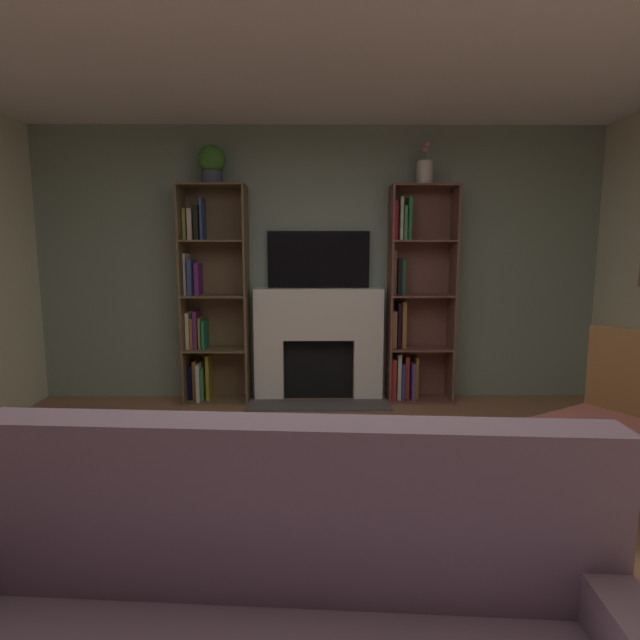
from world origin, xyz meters
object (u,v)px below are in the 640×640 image
(tv, at_px, (318,260))
(vase_with_flowers, at_px, (425,171))
(fireplace, at_px, (319,342))
(potted_plant, at_px, (212,163))
(coffee_table, at_px, (282,526))
(bookshelf_right, at_px, (412,305))
(bookshelf_left, at_px, (209,303))
(armchair, at_px, (619,419))

(tv, distance_m, vase_with_flowers, 1.29)
(fireplace, height_order, tv, tv)
(potted_plant, distance_m, coffee_table, 3.57)
(bookshelf_right, bearing_deg, potted_plant, -178.67)
(bookshelf_right, bearing_deg, coffee_table, -110.23)
(bookshelf_right, xyz_separation_m, coffee_table, (-1.08, -2.94, -0.60))
(vase_with_flowers, bearing_deg, tv, 173.12)
(bookshelf_right, bearing_deg, tv, 175.27)
(coffee_table, bearing_deg, tv, 86.78)
(bookshelf_left, bearing_deg, coffee_table, -73.00)
(vase_with_flowers, bearing_deg, bookshelf_left, 179.05)
(bookshelf_left, distance_m, bookshelf_right, 1.98)
(potted_plant, height_order, coffee_table, potted_plant)
(potted_plant, relative_size, armchair, 0.35)
(potted_plant, bearing_deg, armchair, -37.97)
(bookshelf_left, distance_m, potted_plant, 1.31)
(fireplace, relative_size, bookshelf_right, 0.65)
(bookshelf_right, relative_size, potted_plant, 5.83)
(fireplace, relative_size, coffee_table, 1.72)
(bookshelf_left, relative_size, coffee_table, 2.64)
(bookshelf_right, bearing_deg, armchair, -69.97)
(fireplace, relative_size, bookshelf_left, 0.65)
(potted_plant, xyz_separation_m, armchair, (2.69, -2.10, -1.75))
(bookshelf_right, distance_m, coffee_table, 3.19)
(tv, xyz_separation_m, bookshelf_left, (-1.07, -0.09, -0.42))
(fireplace, xyz_separation_m, bookshelf_right, (0.91, 0.01, 0.37))
(armchair, bearing_deg, vase_with_flowers, 108.51)
(tv, distance_m, coffee_table, 3.19)
(bookshelf_left, height_order, vase_with_flowers, vase_with_flowers)
(fireplace, height_order, armchair, fireplace)
(tv, xyz_separation_m, potted_plant, (-0.99, -0.12, 0.89))
(bookshelf_left, xyz_separation_m, potted_plant, (0.07, -0.03, 1.31))
(bookshelf_left, height_order, bookshelf_right, same)
(vase_with_flowers, distance_m, coffee_table, 3.63)
(tv, distance_m, potted_plant, 1.34)
(fireplace, height_order, coffee_table, fireplace)
(tv, bearing_deg, bookshelf_right, -4.73)
(tv, xyz_separation_m, bookshelf_right, (0.91, -0.08, -0.44))
(fireplace, xyz_separation_m, tv, (0.00, 0.08, 0.80))
(armchair, bearing_deg, bookshelf_right, 110.03)
(fireplace, distance_m, coffee_table, 2.95)
(vase_with_flowers, bearing_deg, bookshelf_right, 150.70)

